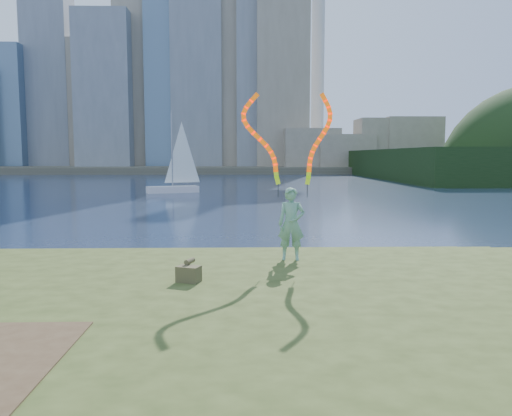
{
  "coord_description": "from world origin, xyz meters",
  "views": [
    {
      "loc": [
        1.48,
        -8.5,
        3.12
      ],
      "look_at": [
        1.75,
        1.0,
        2.12
      ],
      "focal_mm": 35.0,
      "sensor_mm": 36.0,
      "label": 1
    }
  ],
  "objects": [
    {
      "name": "ground",
      "position": [
        0.0,
        0.0,
        0.0
      ],
      "size": [
        320.0,
        320.0,
        0.0
      ],
      "primitive_type": "plane",
      "color": "#1B2844",
      "rests_on": "ground"
    },
    {
      "name": "grassy_knoll",
      "position": [
        0.0,
        -2.3,
        0.34
      ],
      "size": [
        20.0,
        18.0,
        0.8
      ],
      "color": "#344318",
      "rests_on": "ground"
    },
    {
      "name": "far_shore",
      "position": [
        0.0,
        95.0,
        0.6
      ],
      "size": [
        320.0,
        40.0,
        1.2
      ],
      "primitive_type": "cube",
      "color": "#504B3B",
      "rests_on": "ground"
    },
    {
      "name": "woman_with_ribbons",
      "position": [
        2.58,
        2.5,
        2.21
      ],
      "size": [
        2.04,
        0.47,
        4.01
      ],
      "rotation": [
        0.0,
        0.0,
        -0.12
      ],
      "color": "#166639",
      "rests_on": "grassy_knoll"
    },
    {
      "name": "canvas_bag",
      "position": [
        0.49,
        0.57,
        0.96
      ],
      "size": [
        0.49,
        0.55,
        0.4
      ],
      "rotation": [
        0.0,
        0.0,
        -0.37
      ],
      "color": "brown",
      "rests_on": "grassy_knoll"
    },
    {
      "name": "sailboat",
      "position": [
        -4.21,
        34.06,
        1.19
      ],
      "size": [
        4.51,
        2.84,
        6.91
      ],
      "rotation": [
        0.0,
        0.0,
        0.37
      ],
      "color": "white",
      "rests_on": "ground"
    }
  ]
}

